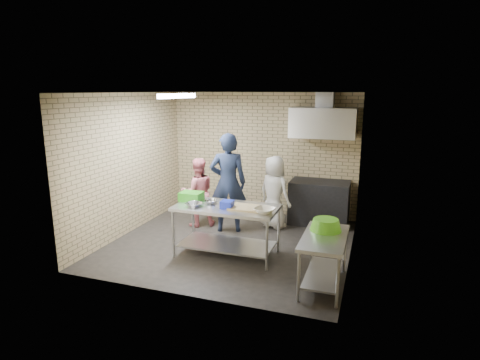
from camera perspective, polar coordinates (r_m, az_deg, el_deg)
name	(u,v)px	position (r m, az deg, el deg)	size (l,w,h in m)	color
floor	(231,243)	(7.39, -1.25, -9.00)	(4.20, 4.20, 0.00)	black
ceiling	(231,93)	(6.86, -1.37, 12.42)	(4.20, 4.20, 0.00)	black
back_wall	(262,154)	(8.88, 3.18, 3.74)	(4.20, 0.06, 2.70)	tan
front_wall	(178,200)	(5.23, -8.94, -2.83)	(4.20, 0.06, 2.70)	tan
left_wall	(129,164)	(7.97, -15.63, 2.24)	(0.06, 4.00, 2.70)	tan
right_wall	(354,179)	(6.59, 16.08, 0.08)	(0.06, 4.00, 2.70)	tan
prep_table	(227,230)	(6.76, -1.93, -7.24)	(1.71, 0.86, 0.86)	silver
side_counter	(323,261)	(5.87, 11.87, -11.31)	(0.60, 1.20, 0.75)	silver
stove	(319,202)	(8.47, 11.28, -3.18)	(1.20, 0.70, 0.90)	black
range_hood	(323,123)	(8.23, 11.83, 8.04)	(1.30, 0.60, 0.60)	silver
hood_duct	(325,100)	(8.35, 12.11, 11.19)	(0.35, 0.30, 0.30)	#A5A8AD
wall_shelf	(339,131)	(8.40, 13.99, 6.79)	(0.80, 0.20, 0.04)	#3F2B19
fluorescent_fixture	(178,96)	(7.27, -8.93, 11.82)	(0.10, 1.25, 0.08)	white
green_crate	(191,196)	(6.98, -6.99, -2.34)	(0.38, 0.29, 0.15)	#2B991C
blue_tub	(227,204)	(6.50, -1.87, -3.51)	(0.19, 0.19, 0.12)	#182BB9
cutting_board	(246,208)	(6.49, 0.87, -3.97)	(0.52, 0.40, 0.03)	tan
mixing_bowl_a	(194,205)	(6.63, -6.63, -3.53)	(0.27, 0.27, 0.07)	silver
mixing_bowl_b	(211,202)	(6.77, -4.19, -3.14)	(0.20, 0.20, 0.06)	#B0B3B7
ceramic_bowl	(265,210)	(6.27, 3.55, -4.36)	(0.33, 0.33, 0.08)	beige
green_basin	(326,225)	(5.93, 12.20, -6.27)	(0.46, 0.46, 0.17)	#59C626
bottle_green	(347,127)	(8.38, 15.05, 7.37)	(0.06, 0.06, 0.15)	green
man_navy	(228,183)	(7.74, -1.73, -0.41)	(0.71, 0.47, 1.95)	black
woman_pink	(198,192)	(8.16, -6.04, -1.76)	(0.69, 0.53, 1.41)	#E57983
woman_white	(274,192)	(8.04, 4.92, -1.74)	(0.72, 0.47, 1.47)	white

